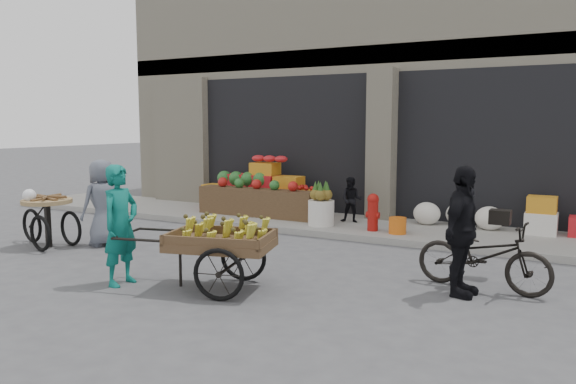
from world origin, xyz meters
The scene contains 15 objects.
ground centered at (0.00, 0.00, 0.00)m, with size 80.00×80.00×0.00m, color #424244.
sidewalk centered at (0.00, 4.10, 0.06)m, with size 18.00×2.20×0.12m, color gray.
building centered at (0.00, 8.03, 3.37)m, with size 14.00×6.45×7.00m.
fruit_display centered at (-2.48, 4.38, 0.67)m, with size 3.10×1.12×1.24m.
pineapple_bin centered at (-0.75, 3.60, 0.37)m, with size 0.52×0.52×0.50m, color silver.
fire_hydrant centered at (0.35, 3.55, 0.50)m, with size 0.22×0.22×0.71m.
orange_bucket centered at (0.85, 3.50, 0.27)m, with size 0.32×0.32×0.30m, color orange.
right_bay_goods centered at (2.61, 4.70, 0.41)m, with size 3.35×0.60×0.70m.
seated_person centered at (-0.35, 4.20, 0.58)m, with size 0.45×0.35×0.93m, color black.
banana_cart centered at (-0.25, -0.61, 0.67)m, with size 2.36×1.39×0.93m.
vendor_woman centered at (-1.51, -1.03, 0.80)m, with size 0.59×0.38×1.61m, color #0D675C.
tricycle_cart centered at (-4.33, 0.05, 0.57)m, with size 1.46×0.96×0.95m.
vendor_grey centered at (-3.56, 0.58, 0.76)m, with size 0.74×0.48×1.52m, color slate.
bicycle centered at (2.77, 1.02, 0.45)m, with size 0.60×1.72×0.90m, color black.
cyclist centered at (2.57, 0.62, 0.82)m, with size 0.96×0.40×1.63m, color black.
Camera 1 is at (3.94, -6.40, 2.15)m, focal length 35.00 mm.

